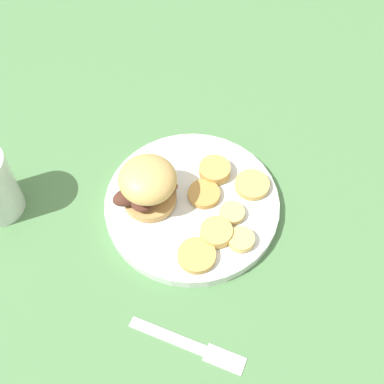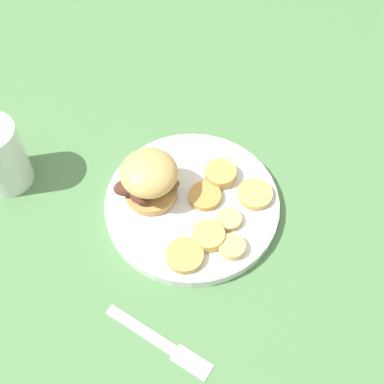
{
  "view_description": "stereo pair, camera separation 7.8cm",
  "coord_description": "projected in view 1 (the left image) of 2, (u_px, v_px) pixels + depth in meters",
  "views": [
    {
      "loc": [
        -0.01,
        0.43,
        0.7
      ],
      "look_at": [
        0.0,
        0.0,
        0.04
      ],
      "focal_mm": 50.0,
      "sensor_mm": 36.0,
      "label": 1
    },
    {
      "loc": [
        -0.09,
        0.42,
        0.7
      ],
      "look_at": [
        0.0,
        0.0,
        0.04
      ],
      "focal_mm": 50.0,
      "sensor_mm": 36.0,
      "label": 2
    }
  ],
  "objects": [
    {
      "name": "potato_round_3",
      "position": [
        216.0,
        232.0,
        0.77
      ],
      "size": [
        0.05,
        0.05,
        0.02
      ],
      "primitive_type": "cylinder",
      "color": "tan",
      "rests_on": "dinner_plate"
    },
    {
      "name": "sandwich",
      "position": [
        147.0,
        183.0,
        0.77
      ],
      "size": [
        0.1,
        0.08,
        0.08
      ],
      "color": "tan",
      "rests_on": "dinner_plate"
    },
    {
      "name": "fork",
      "position": [
        189.0,
        345.0,
        0.7
      ],
      "size": [
        0.16,
        0.08,
        0.0
      ],
      "color": "silver",
      "rests_on": "ground_plane"
    },
    {
      "name": "potato_round_2",
      "position": [
        215.0,
        170.0,
        0.82
      ],
      "size": [
        0.05,
        0.05,
        0.02
      ],
      "primitive_type": "cylinder",
      "color": "tan",
      "rests_on": "dinner_plate"
    },
    {
      "name": "potato_round_0",
      "position": [
        252.0,
        185.0,
        0.81
      ],
      "size": [
        0.05,
        0.05,
        0.01
      ],
      "primitive_type": "cylinder",
      "color": "tan",
      "rests_on": "dinner_plate"
    },
    {
      "name": "potato_round_4",
      "position": [
        204.0,
        194.0,
        0.8
      ],
      "size": [
        0.05,
        0.05,
        0.01
      ],
      "primitive_type": "cylinder",
      "color": "#BC8942",
      "rests_on": "dinner_plate"
    },
    {
      "name": "dinner_plate",
      "position": [
        192.0,
        204.0,
        0.81
      ],
      "size": [
        0.26,
        0.26,
        0.02
      ],
      "color": "silver",
      "rests_on": "ground_plane"
    },
    {
      "name": "potato_round_6",
      "position": [
        241.0,
        240.0,
        0.76
      ],
      "size": [
        0.04,
        0.04,
        0.01
      ],
      "primitive_type": "cylinder",
      "color": "#DBB766",
      "rests_on": "dinner_plate"
    },
    {
      "name": "potato_round_5",
      "position": [
        232.0,
        213.0,
        0.79
      ],
      "size": [
        0.04,
        0.04,
        0.01
      ],
      "primitive_type": "cylinder",
      "color": "#DBB766",
      "rests_on": "dinner_plate"
    },
    {
      "name": "ground_plane",
      "position": [
        192.0,
        208.0,
        0.82
      ],
      "size": [
        4.0,
        4.0,
        0.0
      ],
      "primitive_type": "plane",
      "color": "#4C7A47"
    },
    {
      "name": "potato_round_1",
      "position": [
        197.0,
        255.0,
        0.75
      ],
      "size": [
        0.05,
        0.05,
        0.01
      ],
      "primitive_type": "cylinder",
      "color": "tan",
      "rests_on": "dinner_plate"
    }
  ]
}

